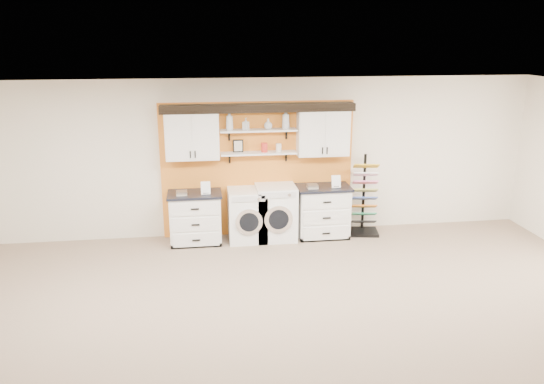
{
  "coord_description": "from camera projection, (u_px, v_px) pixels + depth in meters",
  "views": [
    {
      "loc": [
        -1.0,
        -5.15,
        3.49
      ],
      "look_at": [
        0.03,
        2.3,
        1.26
      ],
      "focal_mm": 35.0,
      "sensor_mm": 36.0,
      "label": 1
    }
  ],
  "objects": [
    {
      "name": "base_cabinet_right",
      "position": [
        323.0,
        211.0,
        9.49
      ],
      "size": [
        0.95,
        0.66,
        0.93
      ],
      "color": "white",
      "rests_on": "floor"
    },
    {
      "name": "wall_back",
      "position": [
        257.0,
        158.0,
        9.42
      ],
      "size": [
        10.0,
        0.0,
        10.0
      ],
      "primitive_type": "plane",
      "rotation": [
        1.57,
        0.0,
        0.0
      ],
      "color": "#EFE4CF",
      "rests_on": "floor"
    },
    {
      "name": "ceiling",
      "position": [
        301.0,
        108.0,
        5.22
      ],
      "size": [
        10.0,
        10.0,
        0.0
      ],
      "primitive_type": "plane",
      "rotation": [
        3.14,
        0.0,
        0.0
      ],
      "color": "white",
      "rests_on": "wall_back"
    },
    {
      "name": "upper_cabinet_left",
      "position": [
        192.0,
        135.0,
        8.94
      ],
      "size": [
        0.9,
        0.35,
        0.84
      ],
      "color": "white",
      "rests_on": "wall_back"
    },
    {
      "name": "sample_rack",
      "position": [
        364.0,
        208.0,
        9.62
      ],
      "size": [
        0.59,
        0.52,
        1.45
      ],
      "rotation": [
        0.0,
        0.0,
        -0.17
      ],
      "color": "black",
      "rests_on": "floor"
    },
    {
      "name": "accent_panel",
      "position": [
        258.0,
        169.0,
        9.44
      ],
      "size": [
        3.4,
        0.07,
        2.4
      ],
      "primitive_type": "cube",
      "color": "orange",
      "rests_on": "wall_back"
    },
    {
      "name": "dryer",
      "position": [
        276.0,
        212.0,
        9.37
      ],
      "size": [
        0.69,
        0.71,
        0.97
      ],
      "color": "white",
      "rests_on": "floor"
    },
    {
      "name": "base_cabinet_left",
      "position": [
        196.0,
        218.0,
        9.2
      ],
      "size": [
        0.92,
        0.66,
        0.9
      ],
      "color": "white",
      "rests_on": "floor"
    },
    {
      "name": "washer",
      "position": [
        247.0,
        215.0,
        9.31
      ],
      "size": [
        0.66,
        0.71,
        0.92
      ],
      "color": "white",
      "rests_on": "floor"
    },
    {
      "name": "canister_red",
      "position": [
        264.0,
        147.0,
        9.18
      ],
      "size": [
        0.11,
        0.11,
        0.16
      ],
      "primitive_type": "cylinder",
      "color": "red",
      "rests_on": "shelf_lower"
    },
    {
      "name": "canister_cream",
      "position": [
        279.0,
        148.0,
        9.21
      ],
      "size": [
        0.1,
        0.1,
        0.14
      ],
      "primitive_type": "cylinder",
      "color": "silver",
      "rests_on": "shelf_lower"
    },
    {
      "name": "shelf_upper",
      "position": [
        258.0,
        130.0,
        9.08
      ],
      "size": [
        1.32,
        0.28,
        0.03
      ],
      "primitive_type": "cube",
      "color": "white",
      "rests_on": "wall_back"
    },
    {
      "name": "soap_bottle_d",
      "position": [
        286.0,
        119.0,
        9.09
      ],
      "size": [
        0.16,
        0.16,
        0.34
      ],
      "primitive_type": "imported",
      "rotation": [
        0.0,
        0.0,
        2.9
      ],
      "color": "silver",
      "rests_on": "shelf_upper"
    },
    {
      "name": "shelf_lower",
      "position": [
        259.0,
        153.0,
        9.19
      ],
      "size": [
        1.32,
        0.28,
        0.03
      ],
      "primitive_type": "cube",
      "color": "white",
      "rests_on": "wall_back"
    },
    {
      "name": "crown_molding",
      "position": [
        258.0,
        107.0,
        8.98
      ],
      "size": [
        3.3,
        0.41,
        0.13
      ],
      "color": "black",
      "rests_on": "wall_back"
    },
    {
      "name": "picture_frame",
      "position": [
        238.0,
        146.0,
        9.15
      ],
      "size": [
        0.18,
        0.02,
        0.22
      ],
      "color": "black",
      "rests_on": "shelf_lower"
    },
    {
      "name": "soap_bottle_b",
      "position": [
        246.0,
        124.0,
        9.01
      ],
      "size": [
        0.13,
        0.13,
        0.2
      ],
      "primitive_type": "imported",
      "rotation": [
        0.0,
        0.0,
        2.51
      ],
      "color": "silver",
      "rests_on": "shelf_upper"
    },
    {
      "name": "upper_cabinet_right",
      "position": [
        323.0,
        132.0,
        9.23
      ],
      "size": [
        0.9,
        0.35,
        0.84
      ],
      "color": "white",
      "rests_on": "wall_back"
    },
    {
      "name": "soap_bottle_a",
      "position": [
        229.0,
        120.0,
        8.96
      ],
      "size": [
        0.18,
        0.18,
        0.33
      ],
      "primitive_type": "imported",
      "rotation": [
        0.0,
        0.0,
        -0.64
      ],
      "color": "silver",
      "rests_on": "shelf_upper"
    },
    {
      "name": "floor",
      "position": [
        297.0,
        355.0,
        6.02
      ],
      "size": [
        10.0,
        10.0,
        0.0
      ],
      "primitive_type": "plane",
      "color": "#8E7660",
      "rests_on": "ground"
    },
    {
      "name": "soap_bottle_c",
      "position": [
        268.0,
        124.0,
        9.07
      ],
      "size": [
        0.19,
        0.19,
        0.18
      ],
      "primitive_type": "imported",
      "rotation": [
        0.0,
        0.0,
        2.59
      ],
      "color": "silver",
      "rests_on": "shelf_upper"
    }
  ]
}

